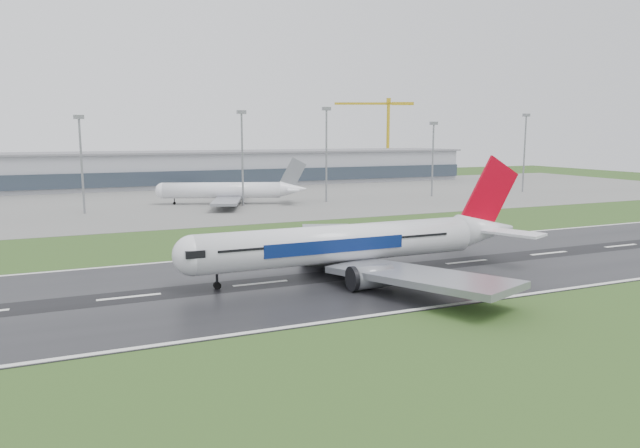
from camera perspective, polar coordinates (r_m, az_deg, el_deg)
name	(u,v)px	position (r m, az deg, el deg)	size (l,w,h in m)	color
ground	(466,262)	(112.06, 14.11, -3.64)	(520.00, 520.00, 0.00)	#29471A
runway	(467,262)	(112.05, 14.11, -3.62)	(400.00, 45.00, 0.10)	black
apron	(262,197)	(223.26, -5.72, 2.67)	(400.00, 130.00, 0.08)	slate
terminal	(223,169)	(280.26, -9.48, 5.35)	(240.00, 36.00, 15.00)	gray
main_airliner	(364,219)	(98.08, 4.29, 0.48)	(63.43, 60.41, 18.73)	white
parked_airliner	(228,182)	(200.15, -8.93, 4.09)	(51.68, 48.12, 15.15)	white
tower_crane	(388,138)	(330.65, 6.65, 8.37)	(43.78, 2.39, 43.30)	gold
floodmast_1	(82,167)	(186.94, -22.23, 5.17)	(0.64, 0.64, 27.94)	gray
floodmast_2	(242,161)	(194.14, -7.59, 6.16)	(0.64, 0.64, 30.06)	gray
floodmast_3	(326,157)	(204.37, 0.63, 6.59)	(0.64, 0.64, 31.65)	gray
floodmast_4	(433,161)	(225.92, 10.94, 6.05)	(0.64, 0.64, 27.03)	gray
floodmast_5	(524,155)	(253.38, 19.32, 6.40)	(0.64, 0.64, 30.59)	gray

